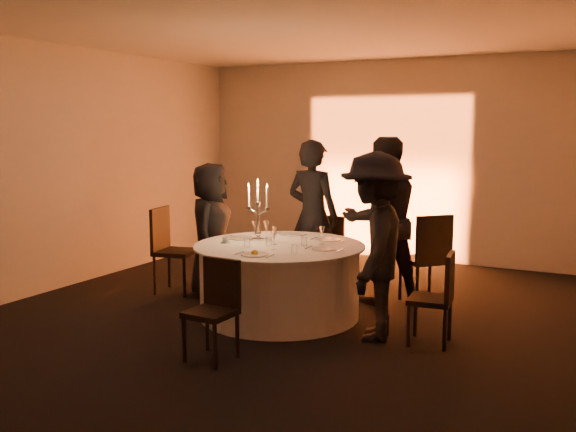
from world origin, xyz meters
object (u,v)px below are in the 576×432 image
at_px(banquet_table, 279,280).
at_px(candelabra, 258,219).
at_px(chair_back_right, 428,254).
at_px(guest_back_right, 382,220).
at_px(chair_right, 438,294).
at_px(guest_left, 211,230).
at_px(chair_front, 215,303).
at_px(coffee_cup, 226,240).
at_px(guest_back_left, 313,216).
at_px(chair_left, 169,245).
at_px(chair_back_left, 334,244).
at_px(guest_right, 375,246).

bearing_deg(banquet_table, candelabra, 158.34).
xyz_separation_m(chair_back_right, guest_back_right, (-0.51, -0.13, 0.36)).
distance_m(chair_right, guest_left, 2.92).
bearing_deg(chair_front, coffee_cup, 121.86).
relative_size(chair_front, guest_back_left, 0.47).
xyz_separation_m(chair_left, chair_back_left, (1.57, 1.41, -0.10)).
xyz_separation_m(guest_left, candelabra, (0.80, -0.27, 0.22)).
distance_m(chair_left, candelabra, 1.40).
height_order(chair_front, guest_back_left, guest_back_left).
bearing_deg(chair_back_right, banquet_table, -3.53).
xyz_separation_m(guest_left, guest_right, (2.27, -0.63, 0.10)).
xyz_separation_m(chair_right, guest_back_left, (-1.86, 1.28, 0.44)).
bearing_deg(banquet_table, chair_back_right, 41.80).
height_order(chair_left, guest_back_right, guest_back_right).
bearing_deg(chair_left, candelabra, -107.68).
height_order(chair_left, chair_back_left, chair_left).
bearing_deg(chair_back_left, chair_back_right, 161.36).
bearing_deg(chair_left, chair_back_left, -58.92).
relative_size(chair_right, guest_right, 0.49).
bearing_deg(chair_right, guest_right, -86.87).
height_order(coffee_cup, candelabra, candelabra).
xyz_separation_m(chair_back_left, chair_front, (0.18, -3.05, -0.01)).
bearing_deg(coffee_cup, guest_left, 135.32).
height_order(banquet_table, chair_front, chair_front).
relative_size(chair_left, guest_right, 0.58).
xyz_separation_m(guest_right, coffee_cup, (-1.70, 0.07, -0.09)).
bearing_deg(guest_right, candelabra, -115.66).
bearing_deg(guest_left, chair_back_left, -58.00).
relative_size(guest_back_right, coffee_cup, 17.19).
distance_m(guest_back_right, coffee_cup, 1.80).
bearing_deg(guest_right, guest_left, -117.27).
bearing_deg(chair_back_left, chair_front, 96.43).
xyz_separation_m(chair_back_left, guest_right, (1.23, -1.93, 0.40)).
relative_size(chair_right, coffee_cup, 7.86).
bearing_deg(coffee_cup, chair_front, -61.46).
bearing_deg(guest_back_left, chair_back_left, -87.17).
bearing_deg(chair_back_right, guest_left, -28.08).
xyz_separation_m(chair_right, coffee_cup, (-2.28, -0.02, 0.32)).
xyz_separation_m(guest_right, candelabra, (-1.47, 0.37, 0.12)).
height_order(chair_front, guest_back_right, guest_back_right).
bearing_deg(banquet_table, guest_back_right, 52.77).
height_order(banquet_table, guest_left, guest_left).
xyz_separation_m(chair_front, guest_left, (-1.22, 1.75, 0.31)).
height_order(chair_back_right, guest_left, guest_left).
xyz_separation_m(chair_back_left, guest_left, (-1.04, -1.30, 0.30)).
bearing_deg(guest_back_left, chair_left, 35.84).
distance_m(chair_left, guest_right, 2.86).
relative_size(guest_left, guest_right, 0.89).
bearing_deg(chair_back_right, guest_right, 38.43).
relative_size(banquet_table, chair_back_left, 2.06).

